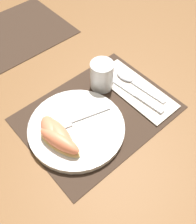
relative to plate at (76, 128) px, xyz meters
name	(u,v)px	position (x,y,z in m)	size (l,w,h in m)	color
ground_plane	(98,113)	(0.08, 0.01, -0.01)	(3.00, 3.00, 0.00)	brown
placemat	(98,113)	(0.08, 0.01, -0.01)	(0.41, 0.30, 0.00)	#38281E
placemat_far	(9,35)	(0.07, 0.47, -0.01)	(0.41, 0.30, 0.00)	#38281E
plate	(76,128)	(0.00, 0.00, 0.00)	(0.25, 0.25, 0.02)	white
juice_glass	(102,77)	(0.15, 0.07, 0.03)	(0.07, 0.07, 0.09)	silver
napkin	(135,89)	(0.21, 0.00, -0.01)	(0.10, 0.25, 0.00)	silver
knife	(132,92)	(0.20, -0.01, 0.00)	(0.04, 0.23, 0.01)	#BCBCC1
spoon	(131,80)	(0.23, 0.03, 0.00)	(0.04, 0.18, 0.01)	#BCBCC1
fork	(73,121)	(0.00, 0.02, 0.01)	(0.18, 0.07, 0.00)	#BCBCC1
citrus_wedge_0	(52,131)	(-0.06, 0.02, 0.02)	(0.07, 0.10, 0.04)	#F4DB84
citrus_wedge_1	(59,135)	(-0.05, 0.00, 0.02)	(0.06, 0.12, 0.04)	#F4DB84
citrus_wedge_2	(60,141)	(-0.06, -0.02, 0.03)	(0.07, 0.12, 0.04)	#F4DB84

